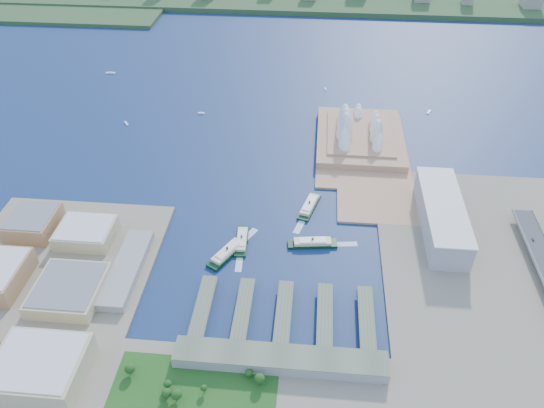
# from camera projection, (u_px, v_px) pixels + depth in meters

# --- Properties ---
(ground) EXTENTS (3000.00, 3000.00, 0.00)m
(ground) POSITION_uv_depth(u_px,v_px,m) (276.00, 264.00, 607.33)
(ground) COLOR #10254B
(ground) RESTS_ON ground
(west_land) EXTENTS (220.00, 390.00, 3.00)m
(west_land) POSITION_uv_depth(u_px,v_px,m) (25.00, 319.00, 541.98)
(west_land) COLOR gray
(west_land) RESTS_ON ground
(east_land) EXTENTS (240.00, 500.00, 3.00)m
(east_land) POSITION_uv_depth(u_px,v_px,m) (502.00, 312.00, 549.86)
(east_land) COLOR gray
(east_land) RESTS_ON ground
(peninsula) EXTENTS (135.00, 220.00, 3.00)m
(peninsula) POSITION_uv_depth(u_px,v_px,m) (361.00, 148.00, 802.79)
(peninsula) COLOR tan
(peninsula) RESTS_ON ground
(opera_house) EXTENTS (134.00, 180.00, 58.00)m
(opera_house) POSITION_uv_depth(u_px,v_px,m) (361.00, 123.00, 799.91)
(opera_house) COLOR white
(opera_house) RESTS_ON peninsula
(toaster_building) EXTENTS (45.00, 155.00, 35.00)m
(toaster_building) POSITION_uv_depth(u_px,v_px,m) (442.00, 216.00, 643.48)
(toaster_building) COLOR #929298
(toaster_building) RESTS_ON east_land
(west_buildings) EXTENTS (200.00, 280.00, 27.00)m
(west_buildings) POSITION_uv_depth(u_px,v_px,m) (36.00, 284.00, 560.23)
(west_buildings) COLOR #A07850
(west_buildings) RESTS_ON west_land
(ferry_wharves) EXTENTS (184.00, 90.00, 9.30)m
(ferry_wharves) POSITION_uv_depth(u_px,v_px,m) (284.00, 313.00, 544.58)
(ferry_wharves) COLOR #535E47
(ferry_wharves) RESTS_ON ground
(terminal_building) EXTENTS (200.00, 28.00, 12.00)m
(terminal_building) POSITION_uv_depth(u_px,v_px,m) (280.00, 360.00, 494.72)
(terminal_building) COLOR gray
(terminal_building) RESTS_ON south_land
(park) EXTENTS (150.00, 110.00, 16.00)m
(park) POSITION_uv_depth(u_px,v_px,m) (188.00, 405.00, 455.72)
(park) COLOR #194714
(park) RESTS_ON south_land
(ferry_a) EXTENTS (16.49, 54.78, 10.24)m
(ferry_a) POSITION_uv_depth(u_px,v_px,m) (242.00, 239.00, 633.86)
(ferry_a) COLOR black
(ferry_a) RESTS_ON ground
(ferry_b) EXTENTS (30.26, 60.33, 11.06)m
(ferry_b) POSITION_uv_depth(u_px,v_px,m) (309.00, 205.00, 686.01)
(ferry_b) COLOR black
(ferry_b) RESTS_ON ground
(ferry_c) EXTENTS (43.07, 60.14, 11.42)m
(ferry_c) POSITION_uv_depth(u_px,v_px,m) (227.00, 251.00, 616.50)
(ferry_c) COLOR black
(ferry_c) RESTS_ON ground
(ferry_d) EXTENTS (59.91, 22.14, 11.06)m
(ferry_d) POSITION_uv_depth(u_px,v_px,m) (313.00, 241.00, 629.81)
(ferry_d) COLOR black
(ferry_d) RESTS_ON ground
(boat_a) EXTENTS (10.50, 12.89, 2.59)m
(boat_a) POSITION_uv_depth(u_px,v_px,m) (126.00, 123.00, 863.06)
(boat_a) COLOR white
(boat_a) RESTS_ON ground
(boat_b) EXTENTS (11.00, 4.34, 2.92)m
(boat_b) POSITION_uv_depth(u_px,v_px,m) (201.00, 113.00, 889.75)
(boat_b) COLOR white
(boat_b) RESTS_ON ground
(boat_c) EXTENTS (9.14, 14.24, 3.10)m
(boat_c) POSITION_uv_depth(u_px,v_px,m) (429.00, 112.00, 892.89)
(boat_c) COLOR white
(boat_c) RESTS_ON ground
(boat_d) EXTENTS (18.34, 4.92, 3.06)m
(boat_d) POSITION_uv_depth(u_px,v_px,m) (111.00, 73.00, 1017.06)
(boat_d) COLOR white
(boat_d) RESTS_ON ground
(boat_e) EXTENTS (4.64, 9.98, 2.36)m
(boat_e) POSITION_uv_depth(u_px,v_px,m) (326.00, 89.00, 962.10)
(boat_e) COLOR white
(boat_e) RESTS_ON ground
(car_c) EXTENTS (2.04, 5.01, 1.45)m
(car_c) POSITION_uv_depth(u_px,v_px,m) (533.00, 240.00, 616.77)
(car_c) COLOR slate
(car_c) RESTS_ON expressway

